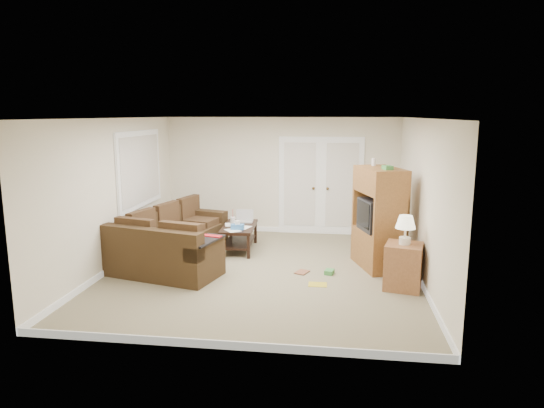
# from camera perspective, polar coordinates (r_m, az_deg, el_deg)

# --- Properties ---
(floor) EXTENTS (5.50, 5.50, 0.00)m
(floor) POSITION_cam_1_polar(r_m,az_deg,el_deg) (8.11, -1.12, -7.89)
(floor) COLOR gray
(floor) RESTS_ON ground
(ceiling) EXTENTS (5.00, 5.50, 0.02)m
(ceiling) POSITION_cam_1_polar(r_m,az_deg,el_deg) (7.70, -1.19, 10.07)
(ceiling) COLOR silver
(ceiling) RESTS_ON wall_back
(wall_left) EXTENTS (0.02, 5.50, 2.50)m
(wall_left) POSITION_cam_1_polar(r_m,az_deg,el_deg) (8.55, -17.97, 1.18)
(wall_left) COLOR white
(wall_left) RESTS_ON floor
(wall_right) EXTENTS (0.02, 5.50, 2.50)m
(wall_right) POSITION_cam_1_polar(r_m,az_deg,el_deg) (7.83, 17.23, 0.41)
(wall_right) COLOR white
(wall_right) RESTS_ON floor
(wall_back) EXTENTS (5.00, 0.02, 2.50)m
(wall_back) POSITION_cam_1_polar(r_m,az_deg,el_deg) (10.50, 1.11, 3.36)
(wall_back) COLOR white
(wall_back) RESTS_ON floor
(wall_front) EXTENTS (5.00, 0.02, 2.50)m
(wall_front) POSITION_cam_1_polar(r_m,az_deg,el_deg) (5.16, -5.79, -4.25)
(wall_front) COLOR white
(wall_front) RESTS_ON floor
(baseboards) EXTENTS (5.00, 5.50, 0.10)m
(baseboards) POSITION_cam_1_polar(r_m,az_deg,el_deg) (8.10, -1.13, -7.55)
(baseboards) COLOR silver
(baseboards) RESTS_ON floor
(french_doors) EXTENTS (1.80, 0.05, 2.13)m
(french_doors) POSITION_cam_1_polar(r_m,az_deg,el_deg) (10.44, 5.73, 2.07)
(french_doors) COLOR silver
(french_doors) RESTS_ON floor
(window_left) EXTENTS (0.05, 1.92, 1.42)m
(window_left) POSITION_cam_1_polar(r_m,az_deg,el_deg) (9.40, -15.27, 3.98)
(window_left) COLOR silver
(window_left) RESTS_ON wall_left
(sectional_sofa) EXTENTS (1.97, 3.08, 0.84)m
(sectional_sofa) POSITION_cam_1_polar(r_m,az_deg,el_deg) (8.67, -11.68, -4.61)
(sectional_sofa) COLOR #3C2A17
(sectional_sofa) RESTS_ON floor
(coffee_table) EXTENTS (0.64, 1.20, 0.80)m
(coffee_table) POSITION_cam_1_polar(r_m,az_deg,el_deg) (9.29, -3.85, -3.82)
(coffee_table) COLOR black
(coffee_table) RESTS_ON floor
(tv_armoire) EXTENTS (0.87, 1.18, 1.82)m
(tv_armoire) POSITION_cam_1_polar(r_m,az_deg,el_deg) (8.31, 12.44, -1.57)
(tv_armoire) COLOR brown
(tv_armoire) RESTS_ON floor
(side_cabinet) EXTENTS (0.63, 0.63, 1.11)m
(side_cabinet) POSITION_cam_1_polar(r_m,az_deg,el_deg) (7.48, 15.22, -6.66)
(side_cabinet) COLOR #935C35
(side_cabinet) RESTS_ON floor
(space_heater) EXTENTS (0.15, 0.13, 0.32)m
(space_heater) POSITION_cam_1_polar(r_m,az_deg,el_deg) (10.30, 12.83, -3.23)
(space_heater) COLOR silver
(space_heater) RESTS_ON floor
(floor_magazine) EXTENTS (0.28, 0.23, 0.01)m
(floor_magazine) POSITION_cam_1_polar(r_m,az_deg,el_deg) (7.52, 5.39, -9.40)
(floor_magazine) COLOR gold
(floor_magazine) RESTS_ON floor
(floor_greenbox) EXTENTS (0.17, 0.20, 0.07)m
(floor_greenbox) POSITION_cam_1_polar(r_m,az_deg,el_deg) (8.01, 6.76, -7.94)
(floor_greenbox) COLOR #3F8B41
(floor_greenbox) RESTS_ON floor
(floor_book) EXTENTS (0.27, 0.30, 0.02)m
(floor_book) POSITION_cam_1_polar(r_m,az_deg,el_deg) (8.08, 2.96, -7.90)
(floor_book) COLOR brown
(floor_book) RESTS_ON floor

